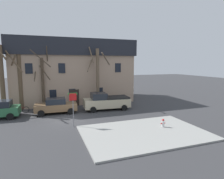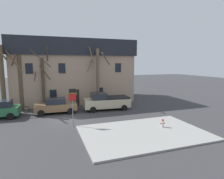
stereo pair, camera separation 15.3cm
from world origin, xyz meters
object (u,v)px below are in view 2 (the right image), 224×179
Objects in this scene: car_brown_sedan at (56,106)px; pickup_truck_beige at (106,101)px; tree_bare_mid at (20,75)px; building_main at (73,71)px; street_sign_pole at (73,103)px; tree_bare_end at (98,76)px; fire_hydrant at (163,123)px; tree_bare_far at (43,80)px; bicycle_leaning at (21,110)px; tree_bare_near at (2,77)px.

pickup_truck_beige reaches higher than car_brown_sedan.
tree_bare_mid is 5.81m from car_brown_sedan.
building_main is 5.50× the size of street_sign_pole.
fire_hydrant is (2.92, -10.01, -3.40)m from tree_bare_end.
tree_bare_mid is at bearing 160.85° from pickup_truck_beige.
street_sign_pole is at bearing -77.12° from car_brown_sedan.
tree_bare_end is 2.53× the size of street_sign_pole.
tree_bare_far is 2.49× the size of street_sign_pole.
car_brown_sedan is at bearing -158.43° from tree_bare_end.
fire_hydrant is 14.95m from bicycle_leaning.
building_main is 2.13× the size of tree_bare_mid.
car_brown_sedan is 0.82× the size of pickup_truck_beige.
tree_bare_far reaches higher than pickup_truck_beige.
building_main reaches higher than car_brown_sedan.
tree_bare_near is 10.17m from street_sign_pole.
tree_bare_near reaches higher than fire_hydrant.
pickup_truck_beige is 3.12× the size of bicycle_leaning.
fire_hydrant is (11.91, -11.00, -3.59)m from tree_bare_mid.
tree_bare_end is (10.65, -0.37, -0.09)m from tree_bare_near.
tree_bare_mid is 1.72× the size of car_brown_sedan.
tree_bare_near is at bearing 142.56° from fire_hydrant.
tree_bare_end is at bearing -2.00° from tree_bare_near.
street_sign_pole is at bearing -58.99° from tree_bare_mid.
tree_bare_end is 10.87× the size of fire_hydrant.
bicycle_leaning is at bearing -147.46° from tree_bare_far.
street_sign_pole is (-4.09, -7.17, -1.81)m from tree_bare_end.
car_brown_sedan is (1.25, -2.76, -2.60)m from tree_bare_far.
car_brown_sedan reaches higher than fire_hydrant.
street_sign_pole is (6.56, -7.54, -1.89)m from tree_bare_near.
street_sign_pole is (2.41, -7.85, -1.37)m from tree_bare_far.
tree_bare_near is 1.53× the size of pickup_truck_beige.
building_main is 9.33× the size of bicycle_leaning.
car_brown_sedan is at bearing -39.31° from tree_bare_mid.
tree_bare_end is 9.59m from bicycle_leaning.
pickup_truck_beige is at bearing -13.50° from tree_bare_near.
building_main is at bearing 29.85° from tree_bare_near.
car_brown_sedan is 2.55× the size of bicycle_leaning.
car_brown_sedan is at bearing 135.83° from fire_hydrant.
tree_bare_end is at bearing -65.29° from building_main.
fire_hydrant is at bearing -37.83° from bicycle_leaning.
street_sign_pole is at bearing -72.91° from tree_bare_far.
pickup_truck_beige is 9.44m from bicycle_leaning.
bicycle_leaning is at bearing 161.29° from car_brown_sedan.
building_main is 9.70m from bicycle_leaning.
fire_hydrant is at bearing -73.76° from tree_bare_end.
bicycle_leaning reaches higher than fire_hydrant.
car_brown_sedan is (5.39, -2.45, -3.13)m from tree_bare_near.
street_sign_pole reaches higher than bicycle_leaning.
car_brown_sedan reaches higher than bicycle_leaning.
tree_bare_mid is 1.02× the size of tree_bare_end.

